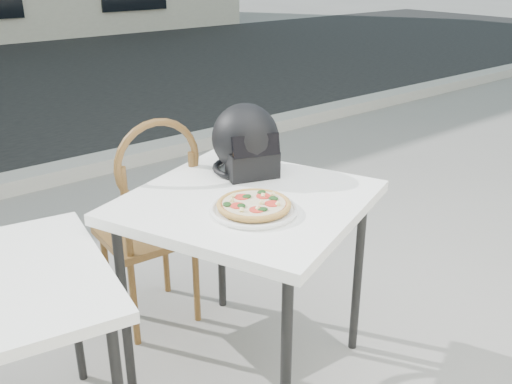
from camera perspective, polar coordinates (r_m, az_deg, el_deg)
curb at (r=4.83m, az=-20.02°, el=1.59°), size 30.00×0.25×0.12m
cafe_table_main at (r=2.24m, az=-0.92°, el=-2.20°), size 1.12×1.12×0.82m
plate at (r=2.07m, az=-0.21°, el=-1.77°), size 0.39×0.39×0.02m
pizza at (r=2.06m, az=-0.22°, el=-1.23°), size 0.31×0.31×0.03m
helmet at (r=2.43m, az=-1.00°, el=4.99°), size 0.36×0.37×0.29m
cafe_chair_main at (r=2.64m, az=-10.32°, el=-2.20°), size 0.43×0.43×1.06m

